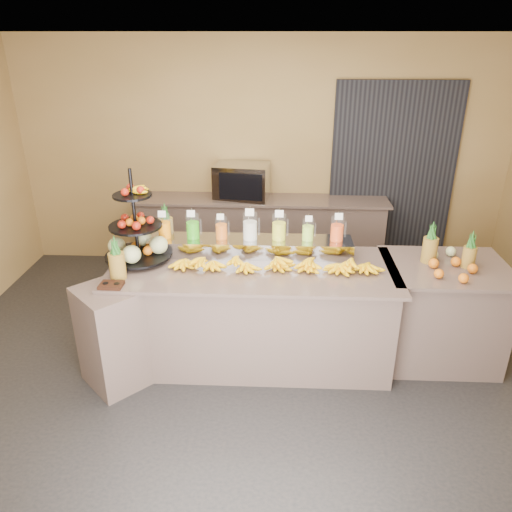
# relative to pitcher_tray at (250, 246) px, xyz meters

# --- Properties ---
(ground) EXTENTS (6.00, 6.00, 0.00)m
(ground) POSITION_rel_pitcher_tray_xyz_m (0.04, -0.58, -1.01)
(ground) COLOR black
(ground) RESTS_ON ground
(room_envelope) EXTENTS (6.04, 5.02, 2.82)m
(room_envelope) POSITION_rel_pitcher_tray_xyz_m (0.23, 0.21, 0.87)
(room_envelope) COLOR olive
(room_envelope) RESTS_ON ground
(buffet_counter) EXTENTS (2.75, 1.25, 0.93)m
(buffet_counter) POSITION_rel_pitcher_tray_xyz_m (-0.07, -0.32, -0.54)
(buffet_counter) COLOR gray
(buffet_counter) RESTS_ON ground
(right_counter) EXTENTS (1.08, 0.88, 0.93)m
(right_counter) POSITION_rel_pitcher_tray_xyz_m (1.74, -0.18, -0.54)
(right_counter) COLOR gray
(right_counter) RESTS_ON ground
(back_ledge) EXTENTS (3.10, 0.55, 0.93)m
(back_ledge) POSITION_rel_pitcher_tray_xyz_m (0.04, 1.67, -0.54)
(back_ledge) COLOR gray
(back_ledge) RESTS_ON ground
(pitcher_tray) EXTENTS (1.85, 0.30, 0.15)m
(pitcher_tray) POSITION_rel_pitcher_tray_xyz_m (0.00, 0.00, 0.00)
(pitcher_tray) COLOR gray
(pitcher_tray) RESTS_ON buffet_counter
(juice_pitcher_orange_a) EXTENTS (0.12, 0.12, 0.29)m
(juice_pitcher_orange_a) POSITION_rel_pitcher_tray_xyz_m (-0.78, -0.00, 0.17)
(juice_pitcher_orange_a) COLOR silver
(juice_pitcher_orange_a) RESTS_ON pitcher_tray
(juice_pitcher_green) EXTENTS (0.12, 0.13, 0.29)m
(juice_pitcher_green) POSITION_rel_pitcher_tray_xyz_m (-0.52, -0.00, 0.17)
(juice_pitcher_green) COLOR silver
(juice_pitcher_green) RESTS_ON pitcher_tray
(juice_pitcher_orange_b) EXTENTS (0.11, 0.11, 0.26)m
(juice_pitcher_orange_b) POSITION_rel_pitcher_tray_xyz_m (-0.26, -0.00, 0.16)
(juice_pitcher_orange_b) COLOR silver
(juice_pitcher_orange_b) RESTS_ON pitcher_tray
(juice_pitcher_milk) EXTENTS (0.13, 0.14, 0.32)m
(juice_pitcher_milk) POSITION_rel_pitcher_tray_xyz_m (-0.00, -0.00, 0.18)
(juice_pitcher_milk) COLOR silver
(juice_pitcher_milk) RESTS_ON pitcher_tray
(juice_pitcher_lemon) EXTENTS (0.13, 0.13, 0.31)m
(juice_pitcher_lemon) POSITION_rel_pitcher_tray_xyz_m (0.26, -0.00, 0.18)
(juice_pitcher_lemon) COLOR silver
(juice_pitcher_lemon) RESTS_ON pitcher_tray
(juice_pitcher_lime) EXTENTS (0.11, 0.11, 0.26)m
(juice_pitcher_lime) POSITION_rel_pitcher_tray_xyz_m (0.52, -0.00, 0.16)
(juice_pitcher_lime) COLOR silver
(juice_pitcher_lime) RESTS_ON pitcher_tray
(juice_pitcher_orange_c) EXTENTS (0.12, 0.12, 0.29)m
(juice_pitcher_orange_c) POSITION_rel_pitcher_tray_xyz_m (0.78, -0.00, 0.17)
(juice_pitcher_orange_c) COLOR silver
(juice_pitcher_orange_c) RESTS_ON pitcher_tray
(banana_heap) EXTENTS (1.82, 0.16, 0.15)m
(banana_heap) POSITION_rel_pitcher_tray_xyz_m (0.24, -0.30, -0.01)
(banana_heap) COLOR yellow
(banana_heap) RESTS_ON buffet_counter
(fruit_stand) EXTENTS (0.76, 0.76, 0.83)m
(fruit_stand) POSITION_rel_pitcher_tray_xyz_m (-0.95, -0.17, 0.14)
(fruit_stand) COLOR black
(fruit_stand) RESTS_ON buffet_counter
(condiment_caddy) EXTENTS (0.19, 0.15, 0.03)m
(condiment_caddy) POSITION_rel_pitcher_tray_xyz_m (-1.08, -0.70, -0.06)
(condiment_caddy) COLOR black
(condiment_caddy) RESTS_ON buffet_counter
(pineapple_left_a) EXTENTS (0.13, 0.13, 0.39)m
(pineapple_left_a) POSITION_rel_pitcher_tray_xyz_m (-1.06, -0.54, 0.07)
(pineapple_left_a) COLOR brown
(pineapple_left_a) RESTS_ON buffet_counter
(pineapple_left_b) EXTENTS (0.14, 0.14, 0.42)m
(pineapple_left_b) POSITION_rel_pitcher_tray_xyz_m (-0.82, 0.22, 0.08)
(pineapple_left_b) COLOR brown
(pineapple_left_b) RESTS_ON buffet_counter
(right_fruit_pile) EXTENTS (0.43, 0.41, 0.23)m
(right_fruit_pile) POSITION_rel_pitcher_tray_xyz_m (1.73, -0.24, -0.00)
(right_fruit_pile) COLOR brown
(right_fruit_pile) RESTS_ON right_counter
(oven_warmer) EXTENTS (0.69, 0.52, 0.43)m
(oven_warmer) POSITION_rel_pitcher_tray_xyz_m (-0.19, 1.67, 0.14)
(oven_warmer) COLOR gray
(oven_warmer) RESTS_ON back_ledge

